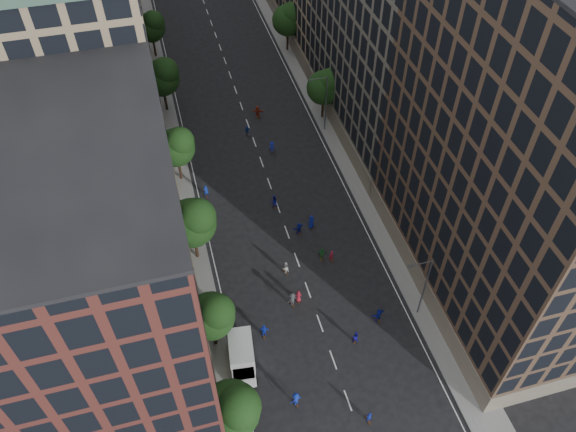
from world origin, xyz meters
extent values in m
plane|color=black|center=(0.00, 40.00, 0.00)|extent=(240.00, 240.00, 0.00)
cube|color=slate|center=(-12.00, 47.50, 0.07)|extent=(4.00, 105.00, 0.15)
cube|color=slate|center=(12.00, 47.50, 0.07)|extent=(4.00, 105.00, 0.15)
cube|color=#4E221E|center=(-19.00, 11.00, 15.00)|extent=(14.00, 22.00, 30.00)
cube|color=#8B785B|center=(-19.00, 35.00, 17.00)|extent=(14.00, 26.00, 34.00)
cube|color=#4E221E|center=(-19.00, 58.00, 14.00)|extent=(14.00, 20.00, 28.00)
cube|color=#4E3829|center=(19.00, 15.00, 18.00)|extent=(14.00, 30.00, 36.00)
cube|color=#5E584D|center=(19.00, 44.00, 16.50)|extent=(14.00, 28.00, 33.00)
cylinder|color=black|center=(-11.20, 4.00, 1.98)|extent=(0.36, 0.36, 3.96)
sphere|color=black|center=(-11.20, 4.00, 5.58)|extent=(5.20, 5.20, 5.20)
sphere|color=black|center=(-10.55, 3.48, 6.88)|extent=(3.90, 3.90, 3.90)
cylinder|color=black|center=(-11.20, 14.00, 1.85)|extent=(0.36, 0.36, 3.70)
sphere|color=black|center=(-11.20, 14.00, 5.21)|extent=(4.80, 4.80, 4.80)
sphere|color=black|center=(-10.60, 13.52, 6.41)|extent=(3.60, 3.60, 3.60)
cylinder|color=black|center=(-11.20, 26.00, 2.11)|extent=(0.36, 0.36, 4.22)
sphere|color=black|center=(-11.20, 26.00, 5.95)|extent=(5.60, 5.60, 5.60)
sphere|color=black|center=(-10.50, 25.44, 7.35)|extent=(4.20, 4.20, 4.20)
cylinder|color=black|center=(-11.20, 40.00, 1.94)|extent=(0.36, 0.36, 3.87)
sphere|color=black|center=(-11.20, 40.00, 5.46)|extent=(5.00, 5.00, 5.00)
sphere|color=black|center=(-10.57, 39.50, 6.71)|extent=(3.75, 3.75, 3.75)
cylinder|color=black|center=(-11.20, 56.00, 2.02)|extent=(0.36, 0.36, 4.05)
sphere|color=black|center=(-11.20, 56.00, 5.70)|extent=(5.40, 5.40, 5.40)
sphere|color=black|center=(-10.52, 55.46, 7.05)|extent=(4.05, 4.05, 4.05)
cylinder|color=black|center=(-11.20, 72.00, 1.89)|extent=(0.36, 0.36, 3.78)
sphere|color=black|center=(-11.20, 72.00, 5.33)|extent=(4.80, 4.80, 4.80)
sphere|color=black|center=(-10.60, 71.52, 6.53)|extent=(3.60, 3.60, 3.60)
cylinder|color=black|center=(11.20, 48.00, 1.87)|extent=(0.36, 0.36, 3.74)
sphere|color=black|center=(11.20, 48.00, 5.27)|extent=(5.00, 5.00, 5.00)
sphere|color=black|center=(11.82, 47.50, 6.52)|extent=(3.75, 3.75, 3.75)
cylinder|color=black|center=(11.20, 68.00, 1.98)|extent=(0.36, 0.36, 3.96)
sphere|color=black|center=(11.20, 68.00, 5.58)|extent=(5.20, 5.20, 5.20)
sphere|color=black|center=(11.85, 67.48, 6.88)|extent=(3.90, 3.90, 3.90)
cylinder|color=#595B60|center=(10.60, 12.00, 4.50)|extent=(0.18, 0.18, 9.00)
cylinder|color=#595B60|center=(9.40, 12.00, 9.00)|extent=(2.40, 0.12, 0.12)
cube|color=#595B60|center=(8.30, 12.00, 8.95)|extent=(0.50, 0.22, 0.15)
cylinder|color=#595B60|center=(10.60, 45.00, 4.50)|extent=(0.18, 0.18, 9.00)
cylinder|color=#595B60|center=(9.40, 45.00, 9.00)|extent=(2.40, 0.12, 0.12)
cube|color=#595B60|center=(8.30, 45.00, 8.95)|extent=(0.50, 0.22, 0.15)
cube|color=silver|center=(-8.94, 11.48, 1.65)|extent=(2.83, 4.33, 2.50)
cube|color=silver|center=(-9.22, 9.00, 1.19)|extent=(2.46, 2.06, 1.59)
cube|color=black|center=(-9.22, 9.00, 1.93)|extent=(2.20, 1.70, 0.11)
cylinder|color=black|center=(-10.39, 8.79, 0.43)|extent=(0.38, 0.89, 0.86)
cylinder|color=black|center=(-8.13, 8.53, 0.43)|extent=(0.38, 0.89, 0.86)
cylinder|color=black|center=(-9.88, 13.19, 0.43)|extent=(0.38, 0.89, 0.86)
cylinder|color=black|center=(-7.63, 12.93, 0.43)|extent=(0.38, 0.89, 0.86)
imported|color=navy|center=(1.18, 2.14, 0.77)|extent=(0.60, 0.43, 1.54)
imported|color=#18139E|center=(2.84, 10.50, 0.78)|extent=(0.91, 0.81, 1.56)
imported|color=#12279A|center=(-4.96, 5.50, 0.92)|extent=(1.32, 0.96, 1.84)
imported|color=#162FB6|center=(-6.10, 13.58, 0.95)|extent=(1.19, 0.73, 1.90)
imported|color=navy|center=(6.10, 12.30, 0.87)|extent=(1.69, 0.93, 1.74)
imported|color=maroon|center=(-1.44, 16.89, 0.82)|extent=(0.84, 0.59, 1.63)
imported|color=maroon|center=(3.83, 21.39, 0.80)|extent=(0.67, 0.54, 1.59)
imported|color=silver|center=(-1.80, 21.03, 0.85)|extent=(1.00, 0.90, 1.70)
imported|color=#37383B|center=(-2.25, 16.57, 0.96)|extent=(1.40, 1.05, 1.93)
imported|color=#206C2D|center=(2.84, 21.85, 0.92)|extent=(1.16, 0.83, 1.83)
imported|color=#121E99|center=(1.34, 26.47, 0.83)|extent=(1.61, 1.03, 1.66)
imported|color=navy|center=(3.10, 27.00, 0.96)|extent=(1.02, 0.75, 1.92)
imported|color=#1431A6|center=(-8.50, 35.83, 0.89)|extent=(0.66, 0.44, 1.79)
imported|color=#1419A3|center=(-0.47, 31.59, 0.96)|extent=(0.97, 0.78, 1.92)
imported|color=#1421A9|center=(1.92, 42.21, 0.84)|extent=(1.23, 0.94, 1.68)
imported|color=#13359D|center=(-0.58, 46.86, 0.78)|extent=(0.94, 0.45, 1.55)
imported|color=#A1311A|center=(1.81, 50.52, 0.97)|extent=(1.89, 1.16, 1.94)
camera|label=1|loc=(-11.89, -17.12, 51.70)|focal=35.00mm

